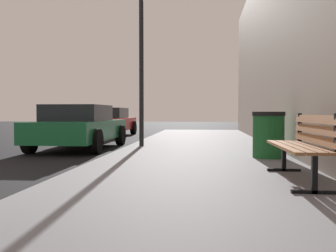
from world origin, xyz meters
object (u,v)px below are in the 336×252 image
(car_green, at_px, (80,127))
(car_red, at_px, (108,122))
(bench, at_px, (304,142))
(trash_bin, at_px, (268,135))
(street_lamp, at_px, (141,29))

(car_green, bearing_deg, car_red, 97.16)
(bench, height_order, car_red, car_red)
(trash_bin, height_order, street_lamp, street_lamp)
(bench, relative_size, car_green, 0.43)
(street_lamp, relative_size, car_green, 1.07)
(street_lamp, bearing_deg, car_green, 163.24)
(trash_bin, xyz_separation_m, car_red, (-5.64, 9.09, 0.03))
(bench, relative_size, trash_bin, 2.03)
(bench, xyz_separation_m, street_lamp, (-3.00, 4.96, 2.63))
(trash_bin, xyz_separation_m, car_green, (-4.87, 2.95, 0.03))
(trash_bin, height_order, car_red, car_red)
(bench, bearing_deg, street_lamp, 121.23)
(street_lamp, bearing_deg, bench, -58.85)
(bench, distance_m, street_lamp, 6.37)
(trash_bin, bearing_deg, car_green, 148.84)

